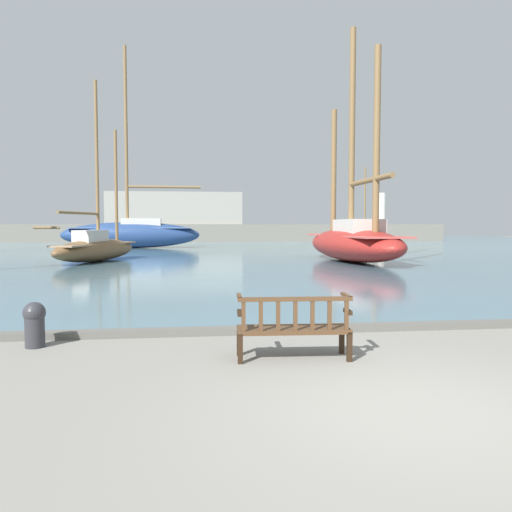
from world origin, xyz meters
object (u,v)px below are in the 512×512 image
park_bench (293,326)px  mooring_bollard (35,322)px  sailboat_nearest_port (132,233)px  sailboat_outer_starboard (353,239)px  sailboat_mid_port (96,247)px  sailboat_outer_port (366,242)px

park_bench → mooring_bollard: 4.06m
sailboat_nearest_port → mooring_bollard: size_ratio=22.80×
sailboat_nearest_port → sailboat_outer_starboard: 21.60m
sailboat_outer_starboard → sailboat_mid_port: size_ratio=1.29×
sailboat_nearest_port → park_bench: bearing=-79.4°
park_bench → sailboat_outer_starboard: (6.72, 18.03, 0.73)m
sailboat_mid_port → mooring_bollard: bearing=-82.1°
mooring_bollard → park_bench: bearing=-16.8°
sailboat_nearest_port → sailboat_mid_port: sailboat_nearest_port is taller
park_bench → sailboat_mid_port: (-6.44, 19.55, 0.35)m
sailboat_nearest_port → sailboat_outer_starboard: (13.29, -17.02, -0.14)m
sailboat_nearest_port → sailboat_outer_port: bearing=-9.6°
sailboat_nearest_port → sailboat_outer_port: sailboat_nearest_port is taller
mooring_bollard → sailboat_outer_port: bearing=62.3°
park_bench → sailboat_mid_port: bearing=108.2°
park_bench → sailboat_nearest_port: size_ratio=0.10×
park_bench → sailboat_nearest_port: (-6.58, 35.06, 0.87)m
sailboat_mid_port → sailboat_outer_port: bearing=33.4°
sailboat_outer_starboard → sailboat_nearest_port: bearing=128.0°
sailboat_outer_port → sailboat_mid_port: bearing=-146.6°
sailboat_outer_starboard → park_bench: bearing=-110.4°
park_bench → mooring_bollard: size_ratio=2.27×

